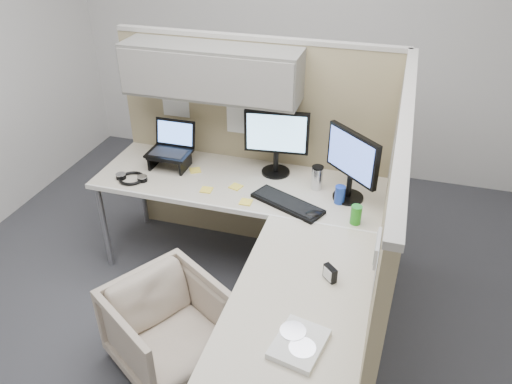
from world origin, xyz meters
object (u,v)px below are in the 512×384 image
(desk, at_px, (254,225))
(monitor_left, at_px, (276,138))
(keyboard, at_px, (287,203))
(office_chair, at_px, (168,324))

(desk, relative_size, monitor_left, 4.29)
(monitor_left, height_order, keyboard, monitor_left)
(monitor_left, xyz_separation_m, keyboard, (0.18, -0.38, -0.26))
(office_chair, relative_size, monitor_left, 1.31)
(office_chair, height_order, monitor_left, monitor_left)
(keyboard, bearing_deg, desk, -101.88)
(desk, distance_m, keyboard, 0.27)
(monitor_left, bearing_deg, office_chair, -112.36)
(monitor_left, bearing_deg, desk, -94.52)
(desk, height_order, keyboard, keyboard)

